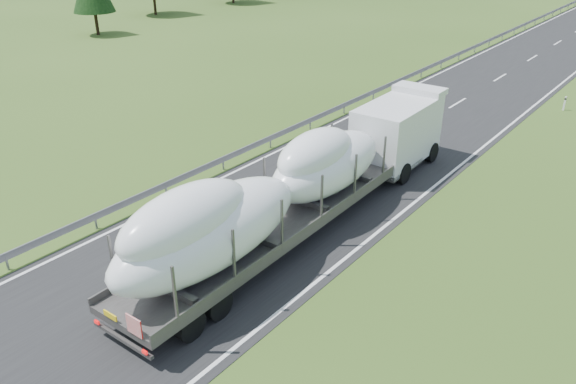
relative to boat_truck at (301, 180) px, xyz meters
The scene contains 2 objects.
ground 6.16m from the boat_truck, 108.64° to the right, with size 400.00×400.00×0.00m, color #334D19.
boat_truck is the anchor object (origin of this frame).
Camera 1 is at (14.33, -11.70, 12.35)m, focal length 35.00 mm.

